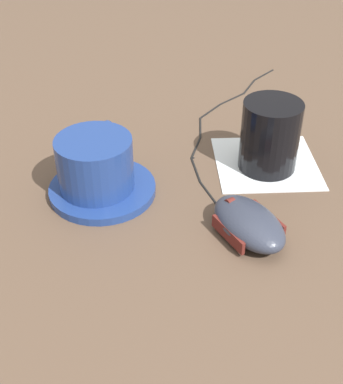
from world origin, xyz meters
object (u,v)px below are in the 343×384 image
at_px(drinking_glass, 270,136).
at_px(computer_mouse, 249,223).
at_px(saucer, 103,189).
at_px(coffee_cup, 96,162).

bearing_deg(drinking_glass, computer_mouse, -121.57).
xyz_separation_m(saucer, drinking_glass, (0.22, 0.00, 0.04)).
xyz_separation_m(saucer, coffee_cup, (-0.00, 0.00, 0.04)).
distance_m(saucer, drinking_glass, 0.22).
bearing_deg(saucer, computer_mouse, -40.18).
distance_m(saucer, coffee_cup, 0.04).
height_order(coffee_cup, drinking_glass, drinking_glass).
xyz_separation_m(coffee_cup, computer_mouse, (0.15, -0.12, -0.03)).
relative_size(saucer, computer_mouse, 1.14).
bearing_deg(saucer, coffee_cup, 139.54).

